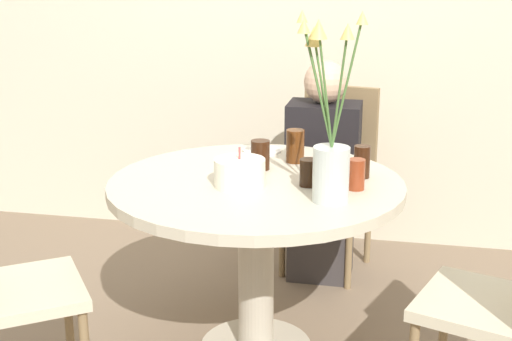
% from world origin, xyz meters
% --- Properties ---
extents(wall_back, '(8.00, 0.05, 2.60)m').
position_xyz_m(wall_back, '(0.00, 1.33, 1.30)').
color(wall_back, beige).
rests_on(wall_back, ground_plane).
extents(dining_table, '(1.11, 1.11, 0.72)m').
position_xyz_m(dining_table, '(0.00, 0.00, 0.58)').
color(dining_table, beige).
rests_on(dining_table, ground_plane).
extents(chair_far_back, '(0.48, 0.48, 0.91)m').
position_xyz_m(chair_far_back, '(0.20, 0.93, 0.52)').
color(chair_far_back, beige).
rests_on(chair_far_back, ground_plane).
extents(chair_left_flank, '(0.51, 0.51, 0.91)m').
position_xyz_m(chair_left_flank, '(0.90, -0.32, 0.52)').
color(chair_left_flank, beige).
rests_on(chair_left_flank, ground_plane).
extents(birthday_cake, '(0.19, 0.19, 0.15)m').
position_xyz_m(birthday_cake, '(-0.04, -0.08, 0.77)').
color(birthday_cake, white).
rests_on(birthday_cake, dining_table).
extents(flower_vase, '(0.24, 0.19, 0.64)m').
position_xyz_m(flower_vase, '(0.29, -0.18, 0.92)').
color(flower_vase, silver).
rests_on(flower_vase, dining_table).
extents(side_plate, '(0.17, 0.17, 0.01)m').
position_xyz_m(side_plate, '(-0.06, 0.42, 0.73)').
color(side_plate, silver).
rests_on(side_plate, dining_table).
extents(drink_glass_0, '(0.07, 0.07, 0.12)m').
position_xyz_m(drink_glass_0, '(-0.02, 0.16, 0.78)').
color(drink_glass_0, '#33190C').
rests_on(drink_glass_0, dining_table).
extents(drink_glass_1, '(0.07, 0.07, 0.10)m').
position_xyz_m(drink_glass_1, '(0.20, -0.02, 0.77)').
color(drink_glass_1, black).
rests_on(drink_glass_1, dining_table).
extents(drink_glass_2, '(0.06, 0.06, 0.12)m').
position_xyz_m(drink_glass_2, '(0.38, 0.12, 0.78)').
color(drink_glass_2, '#33190C').
rests_on(drink_glass_2, dining_table).
extents(drink_glass_3, '(0.07, 0.07, 0.13)m').
position_xyz_m(drink_glass_3, '(0.10, 0.29, 0.79)').
color(drink_glass_3, '#51280F').
rests_on(drink_glass_3, dining_table).
extents(drink_glass_4, '(0.06, 0.06, 0.11)m').
position_xyz_m(drink_glass_4, '(0.37, -0.03, 0.78)').
color(drink_glass_4, maroon).
rests_on(drink_glass_4, dining_table).
extents(person_woman, '(0.34, 0.24, 1.07)m').
position_xyz_m(person_woman, '(0.17, 0.77, 0.50)').
color(person_woman, '#383333').
rests_on(person_woman, ground_plane).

